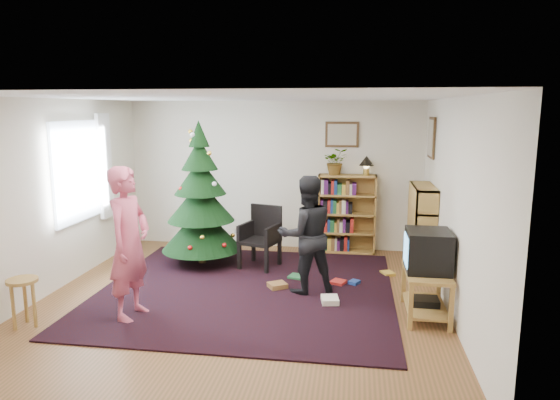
# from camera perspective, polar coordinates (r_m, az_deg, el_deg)

# --- Properties ---
(floor) EXTENTS (5.00, 5.00, 0.00)m
(floor) POSITION_cam_1_polar(r_m,az_deg,el_deg) (6.45, -4.39, -11.18)
(floor) COLOR brown
(floor) RESTS_ON ground
(ceiling) EXTENTS (5.00, 5.00, 0.00)m
(ceiling) POSITION_cam_1_polar(r_m,az_deg,el_deg) (6.00, -4.73, 11.62)
(ceiling) COLOR white
(ceiling) RESTS_ON wall_back
(wall_back) EXTENTS (5.00, 0.02, 2.50)m
(wall_back) POSITION_cam_1_polar(r_m,az_deg,el_deg) (8.53, -0.76, 2.86)
(wall_back) COLOR silver
(wall_back) RESTS_ON floor
(wall_front) EXTENTS (5.00, 0.02, 2.50)m
(wall_front) POSITION_cam_1_polar(r_m,az_deg,el_deg) (3.78, -13.20, -7.09)
(wall_front) COLOR silver
(wall_front) RESTS_ON floor
(wall_left) EXTENTS (0.02, 5.00, 2.50)m
(wall_left) POSITION_cam_1_polar(r_m,az_deg,el_deg) (7.09, -24.63, 0.37)
(wall_left) COLOR silver
(wall_left) RESTS_ON floor
(wall_right) EXTENTS (0.02, 5.00, 2.50)m
(wall_right) POSITION_cam_1_polar(r_m,az_deg,el_deg) (6.05, 19.17, -0.83)
(wall_right) COLOR silver
(wall_right) RESTS_ON floor
(rug) EXTENTS (3.80, 3.60, 0.02)m
(rug) POSITION_cam_1_polar(r_m,az_deg,el_deg) (6.72, -3.81, -10.18)
(rug) COLOR black
(rug) RESTS_ON floor
(window_pane) EXTENTS (0.04, 1.20, 1.40)m
(window_pane) POSITION_cam_1_polar(r_m,az_deg,el_deg) (7.55, -22.11, 3.03)
(window_pane) COLOR silver
(window_pane) RESTS_ON wall_left
(curtain) EXTENTS (0.06, 0.35, 1.60)m
(curtain) POSITION_cam_1_polar(r_m,az_deg,el_deg) (8.13, -19.38, 3.68)
(curtain) COLOR white
(curtain) RESTS_ON wall_left
(picture_back) EXTENTS (0.55, 0.03, 0.42)m
(picture_back) POSITION_cam_1_polar(r_m,az_deg,el_deg) (8.33, 7.10, 7.44)
(picture_back) COLOR #4C3319
(picture_back) RESTS_ON wall_back
(picture_right) EXTENTS (0.03, 0.50, 0.60)m
(picture_right) POSITION_cam_1_polar(r_m,az_deg,el_deg) (7.68, 16.95, 6.83)
(picture_right) COLOR #4C3319
(picture_right) RESTS_ON wall_right
(christmas_tree) EXTENTS (1.21, 1.21, 2.20)m
(christmas_tree) POSITION_cam_1_polar(r_m,az_deg,el_deg) (7.67, -9.03, -0.64)
(christmas_tree) COLOR #3F2816
(christmas_tree) RESTS_ON rug
(bookshelf_back) EXTENTS (0.95, 0.30, 1.30)m
(bookshelf_back) POSITION_cam_1_polar(r_m,az_deg,el_deg) (8.36, 7.62, -1.46)
(bookshelf_back) COLOR olive
(bookshelf_back) RESTS_ON floor
(bookshelf_right) EXTENTS (0.30, 0.95, 1.30)m
(bookshelf_right) POSITION_cam_1_polar(r_m,az_deg,el_deg) (7.44, 15.85, -3.24)
(bookshelf_right) COLOR olive
(bookshelf_right) RESTS_ON floor
(tv_stand) EXTENTS (0.48, 0.87, 0.55)m
(tv_stand) POSITION_cam_1_polar(r_m,az_deg,el_deg) (6.06, 16.34, -9.75)
(tv_stand) COLOR olive
(tv_stand) RESTS_ON floor
(crt_tv) EXTENTS (0.49, 0.53, 0.46)m
(crt_tv) POSITION_cam_1_polar(r_m,az_deg,el_deg) (5.92, 16.54, -5.57)
(crt_tv) COLOR black
(crt_tv) RESTS_ON tv_stand
(armchair) EXTENTS (0.63, 0.64, 0.93)m
(armchair) POSITION_cam_1_polar(r_m,az_deg,el_deg) (7.56, -2.20, -3.92)
(armchair) COLOR black
(armchair) RESTS_ON rug
(stool) EXTENTS (0.33, 0.33, 0.55)m
(stool) POSITION_cam_1_polar(r_m,az_deg,el_deg) (6.20, -27.31, -9.10)
(stool) COLOR olive
(stool) RESTS_ON floor
(person_standing) EXTENTS (0.49, 0.68, 1.75)m
(person_standing) POSITION_cam_1_polar(r_m,az_deg,el_deg) (5.88, -16.86, -4.77)
(person_standing) COLOR #C34E68
(person_standing) RESTS_ON rug
(person_by_chair) EXTENTS (0.92, 0.83, 1.54)m
(person_by_chair) POSITION_cam_1_polar(r_m,az_deg,el_deg) (6.43, 3.03, -4.00)
(person_by_chair) COLOR black
(person_by_chair) RESTS_ON rug
(potted_plant) EXTENTS (0.45, 0.41, 0.44)m
(potted_plant) POSITION_cam_1_polar(r_m,az_deg,el_deg) (8.23, 6.37, 4.40)
(potted_plant) COLOR gray
(potted_plant) RESTS_ON bookshelf_back
(table_lamp) EXTENTS (0.24, 0.24, 0.32)m
(table_lamp) POSITION_cam_1_polar(r_m,az_deg,el_deg) (8.23, 9.86, 4.30)
(table_lamp) COLOR #A57F33
(table_lamp) RESTS_ON bookshelf_back
(floor_clutter) EXTENTS (1.69, 1.42, 0.08)m
(floor_clutter) POSITION_cam_1_polar(r_m,az_deg,el_deg) (6.90, 5.89, -9.39)
(floor_clutter) COLOR #A51E19
(floor_clutter) RESTS_ON rug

